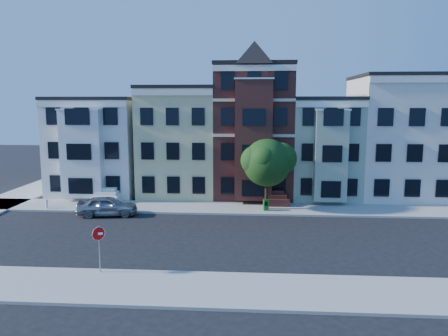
# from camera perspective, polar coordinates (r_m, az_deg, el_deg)

# --- Properties ---
(ground) EXTENTS (120.00, 120.00, 0.00)m
(ground) POSITION_cam_1_polar(r_m,az_deg,el_deg) (28.76, 3.72, -9.28)
(ground) COLOR black
(far_sidewalk) EXTENTS (60.00, 4.00, 0.15)m
(far_sidewalk) POSITION_cam_1_polar(r_m,az_deg,el_deg) (36.44, 3.79, -5.31)
(far_sidewalk) COLOR #9E9B93
(far_sidewalk) RESTS_ON ground
(near_sidewalk) EXTENTS (60.00, 4.00, 0.15)m
(near_sidewalk) POSITION_cam_1_polar(r_m,az_deg,el_deg) (21.26, 3.60, -15.71)
(near_sidewalk) COLOR #9E9B93
(near_sidewalk) RESTS_ON ground
(house_white) EXTENTS (8.00, 9.00, 9.00)m
(house_white) POSITION_cam_1_polar(r_m,az_deg,el_deg) (44.71, -15.74, 2.73)
(house_white) COLOR white
(house_white) RESTS_ON ground
(house_yellow) EXTENTS (7.00, 9.00, 10.00)m
(house_yellow) POSITION_cam_1_polar(r_m,az_deg,el_deg) (42.64, -5.57, 3.41)
(house_yellow) COLOR beige
(house_yellow) RESTS_ON ground
(house_brown) EXTENTS (7.00, 9.00, 12.00)m
(house_brown) POSITION_cam_1_polar(r_m,az_deg,el_deg) (41.97, 3.91, 4.72)
(house_brown) COLOR #431C17
(house_brown) RESTS_ON ground
(house_green) EXTENTS (6.00, 9.00, 9.00)m
(house_green) POSITION_cam_1_polar(r_m,az_deg,el_deg) (42.59, 12.67, 2.56)
(house_green) COLOR #9BAC90
(house_green) RESTS_ON ground
(house_cream) EXTENTS (8.00, 9.00, 11.00)m
(house_cream) POSITION_cam_1_polar(r_m,az_deg,el_deg) (44.11, 21.76, 3.67)
(house_cream) COLOR silver
(house_cream) RESTS_ON ground
(street_tree) EXTENTS (7.25, 7.25, 7.11)m
(street_tree) POSITION_cam_1_polar(r_m,az_deg,el_deg) (35.48, 5.63, 0.27)
(street_tree) COLOR #224C18
(street_tree) RESTS_ON far_sidewalk
(parked_car) EXTENTS (4.82, 2.44, 1.57)m
(parked_car) POSITION_cam_1_polar(r_m,az_deg,el_deg) (35.45, -14.99, -4.80)
(parked_car) COLOR #979A9F
(parked_car) RESTS_ON ground
(newspaper_box) EXTENTS (0.48, 0.45, 0.88)m
(newspaper_box) POSITION_cam_1_polar(r_m,az_deg,el_deg) (35.57, 5.50, -4.82)
(newspaper_box) COLOR #155817
(newspaper_box) RESTS_ON far_sidewalk
(fire_hydrant) EXTENTS (0.24, 0.24, 0.59)m
(fire_hydrant) POSITION_cam_1_polar(r_m,az_deg,el_deg) (38.99, -22.14, -4.45)
(fire_hydrant) COLOR white
(fire_hydrant) RESTS_ON far_sidewalk
(stop_sign) EXTENTS (0.73, 0.40, 2.73)m
(stop_sign) POSITION_cam_1_polar(r_m,az_deg,el_deg) (23.54, -15.98, -9.82)
(stop_sign) COLOR #BE0506
(stop_sign) RESTS_ON near_sidewalk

